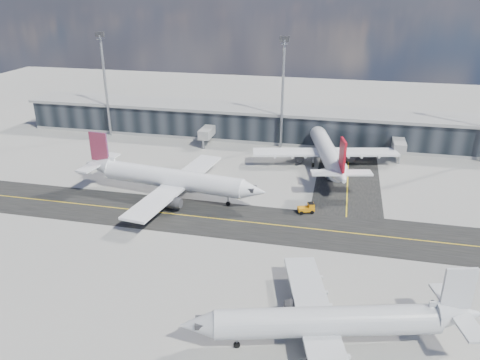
{
  "coord_description": "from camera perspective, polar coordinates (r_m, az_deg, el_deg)",
  "views": [
    {
      "loc": [
        15.83,
        -71.27,
        40.91
      ],
      "look_at": [
        -3.04,
        11.68,
        5.0
      ],
      "focal_mm": 35.0,
      "sensor_mm": 36.0,
      "label": 1
    }
  ],
  "objects": [
    {
      "name": "terminal_concourse",
      "position": [
        132.41,
        5.49,
        6.63
      ],
      "size": [
        152.0,
        19.8,
        8.8
      ],
      "color": "black",
      "rests_on": "ground"
    },
    {
      "name": "service_van",
      "position": [
        108.67,
        10.9,
        0.8
      ],
      "size": [
        5.11,
        6.4,
        1.62
      ],
      "primitive_type": "imported",
      "rotation": [
        0.0,
        0.0,
        0.49
      ],
      "color": "white",
      "rests_on": "ground"
    },
    {
      "name": "baggage_tug",
      "position": [
        91.0,
        8.24,
        -3.39
      ],
      "size": [
        3.45,
        2.48,
        1.96
      ],
      "rotation": [
        0.0,
        0.0,
        -1.23
      ],
      "color": "orange",
      "rests_on": "ground"
    },
    {
      "name": "airliner_redtail",
      "position": [
        113.54,
        10.51,
        3.54
      ],
      "size": [
        35.21,
        40.99,
        12.23
      ],
      "rotation": [
        0.0,
        0.0,
        0.22
      ],
      "color": "white",
      "rests_on": "ground"
    },
    {
      "name": "ground",
      "position": [
        83.69,
        0.25,
        -6.38
      ],
      "size": [
        300.0,
        300.0,
        0.0
      ],
      "primitive_type": "plane",
      "color": "gray",
      "rests_on": "ground"
    },
    {
      "name": "taxiway_lanes",
      "position": [
        92.41,
        4.08,
        -3.45
      ],
      "size": [
        180.0,
        63.0,
        0.03
      ],
      "color": "black",
      "rests_on": "ground"
    },
    {
      "name": "airliner_near",
      "position": [
        59.42,
        11.05,
        -16.61
      ],
      "size": [
        35.61,
        30.64,
        10.68
      ],
      "rotation": [
        0.0,
        0.0,
        1.83
      ],
      "color": "#B7B9BB",
      "rests_on": "ground"
    },
    {
      "name": "airliner_af",
      "position": [
        96.71,
        -8.53,
        0.17
      ],
      "size": [
        40.77,
        34.86,
        12.07
      ],
      "rotation": [
        0.0,
        0.0,
        -1.7
      ],
      "color": "white",
      "rests_on": "ground"
    },
    {
      "name": "floodlight_masts",
      "position": [
        122.95,
        5.23,
        10.91
      ],
      "size": [
        102.5,
        0.7,
        28.9
      ],
      "color": "gray",
      "rests_on": "ground"
    }
  ]
}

